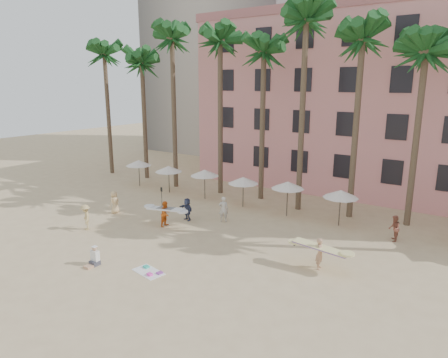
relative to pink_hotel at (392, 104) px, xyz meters
name	(u,v)px	position (x,y,z in m)	size (l,w,h in m)	color
ground	(141,265)	(-7.00, -26.00, -8.00)	(120.00, 120.00, 0.00)	#D1B789
pink_hotel	(392,104)	(0.00, 0.00, 0.00)	(35.00, 14.00, 16.00)	#D88385
palm_row	(278,43)	(-6.49, -11.00, 4.97)	(44.40, 5.40, 16.30)	brown
umbrella_row	(223,176)	(-10.00, -13.50, -5.67)	(22.50, 2.70, 2.73)	#332B23
beach_towel	(150,272)	(-6.02, -26.30, -7.97)	(1.95, 1.31, 0.14)	white
carrier_yellow	(320,252)	(1.38, -20.72, -7.00)	(2.98, 0.81, 1.77)	tan
carrier_white	(166,213)	(-10.14, -20.46, -7.03)	(2.93, 1.11, 1.83)	orange
beachgoers	(185,213)	(-9.20, -19.51, -7.12)	(20.02, 10.94, 1.91)	tan
paddle	(162,197)	(-12.05, -18.80, -6.59)	(0.18, 0.04, 2.23)	black
seated_man	(94,259)	(-9.17, -27.43, -7.62)	(0.49, 0.85, 1.11)	#3F3F4C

